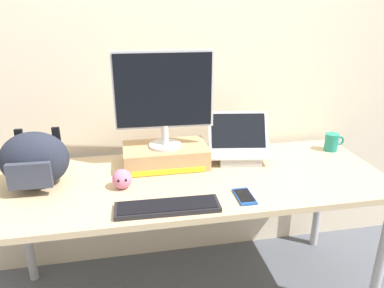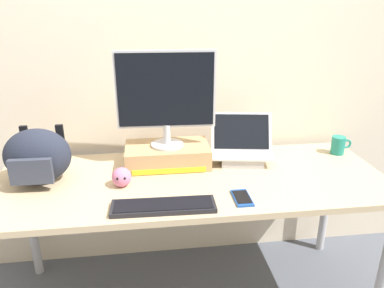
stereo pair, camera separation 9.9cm
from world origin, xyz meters
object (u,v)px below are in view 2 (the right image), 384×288
at_px(plush_toy, 122,177).
at_px(coffee_mug, 338,145).
at_px(desktop_monitor, 166,95).
at_px(open_laptop, 241,152).
at_px(messenger_backpack, 38,156).
at_px(external_keyboard, 163,206).
at_px(cell_phone, 242,198).
at_px(toner_box_yellow, 167,155).

bearing_deg(plush_toy, coffee_mug, 11.51).
xyz_separation_m(desktop_monitor, coffee_mug, (0.98, 0.02, -0.33)).
bearing_deg(coffee_mug, plush_toy, -168.49).
height_order(desktop_monitor, open_laptop, desktop_monitor).
height_order(open_laptop, messenger_backpack, messenger_backpack).
xyz_separation_m(desktop_monitor, external_keyboard, (-0.05, -0.45, -0.37)).
distance_m(external_keyboard, cell_phone, 0.35).
bearing_deg(external_keyboard, plush_toy, 130.27).
bearing_deg(open_laptop, toner_box_yellow, -171.48).
relative_size(cell_phone, plush_toy, 1.57).
xyz_separation_m(messenger_backpack, plush_toy, (0.39, -0.10, -0.09)).
bearing_deg(plush_toy, messenger_backpack, 165.22).
bearing_deg(external_keyboard, desktop_monitor, 85.57).
bearing_deg(cell_phone, messenger_backpack, 162.07).
bearing_deg(external_keyboard, cell_phone, 7.41).
relative_size(desktop_monitor, coffee_mug, 4.26).
xyz_separation_m(toner_box_yellow, plush_toy, (-0.23, -0.22, -0.01)).
xyz_separation_m(open_laptop, plush_toy, (-0.64, -0.22, -0.01)).
distance_m(toner_box_yellow, cell_phone, 0.52).
xyz_separation_m(desktop_monitor, plush_toy, (-0.23, -0.22, -0.33)).
height_order(open_laptop, external_keyboard, open_laptop).
bearing_deg(coffee_mug, cell_phone, -146.98).
relative_size(desktop_monitor, open_laptop, 1.40).
relative_size(toner_box_yellow, open_laptop, 1.23).
height_order(toner_box_yellow, plush_toy, toner_box_yellow).
relative_size(open_laptop, cell_phone, 2.46).
height_order(cell_phone, plush_toy, plush_toy).
xyz_separation_m(open_laptop, coffee_mug, (0.58, 0.03, -0.00)).
height_order(toner_box_yellow, cell_phone, toner_box_yellow).
xyz_separation_m(toner_box_yellow, desktop_monitor, (-0.00, -0.00, 0.32)).
bearing_deg(plush_toy, external_keyboard, -51.36).
height_order(messenger_backpack, plush_toy, messenger_backpack).
xyz_separation_m(open_laptop, messenger_backpack, (-1.03, -0.12, 0.08)).
relative_size(toner_box_yellow, cell_phone, 3.02).
bearing_deg(open_laptop, cell_phone, -94.70).
distance_m(open_laptop, messenger_backpack, 1.04).
xyz_separation_m(toner_box_yellow, coffee_mug, (0.98, 0.02, -0.00)).
relative_size(toner_box_yellow, desktop_monitor, 0.87).
xyz_separation_m(open_laptop, external_keyboard, (-0.45, -0.45, -0.04)).
bearing_deg(desktop_monitor, cell_phone, -51.63).
relative_size(toner_box_yellow, external_keyboard, 0.99).
height_order(messenger_backpack, cell_phone, messenger_backpack).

